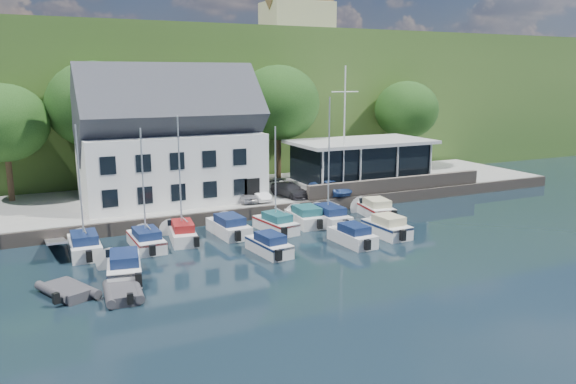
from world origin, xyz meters
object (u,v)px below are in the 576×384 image
car_white (257,194)px  boat_r1_5 (305,215)px  boat_r2_2 (269,243)px  boat_r1_7 (375,207)px  boat_r2_4 (387,225)px  flagpole (344,130)px  boat_r2_0 (124,264)px  club_pavilion (361,162)px  dinghy_0 (68,289)px  boat_r1_6 (329,166)px  dinghy_1 (123,291)px  harbor_building (170,147)px  car_blue (331,187)px  boat_r1_1 (143,187)px  car_silver (244,195)px  boat_r1_2 (180,180)px  boat_r1_4 (275,173)px  boat_r1_3 (229,225)px  boat_r1_0 (80,185)px  boat_r2_3 (352,234)px  car_dgrey (290,190)px

car_white → boat_r1_5: bearing=-74.5°
car_white → boat_r2_2: 11.06m
boat_r1_7 → boat_r2_4: (-2.49, -5.11, 0.03)m
flagpole → boat_r2_0: flagpole is taller
club_pavilion → dinghy_0: 31.50m
boat_r1_6 → dinghy_1: size_ratio=2.80×
harbor_building → car_blue: bearing=-16.6°
car_white → car_blue: car_blue is taller
boat_r1_1 → boat_r2_0: 6.36m
harbor_building → dinghy_0: (-9.41, -15.78, -4.97)m
car_white → boat_r1_5: 5.57m
car_white → boat_r1_6: 7.28m
boat_r1_6 → boat_r2_2: 9.24m
car_silver → boat_r1_2: 8.94m
harbor_building → club_pavilion: (18.00, -0.50, -2.30)m
boat_r1_1 → boat_r1_5: 12.57m
club_pavilion → dinghy_0: bearing=-150.9°
boat_r2_0 → boat_r1_4: bearing=32.1°
car_silver → boat_r1_3: 6.36m
boat_r1_0 → dinghy_0: boat_r1_0 is taller
boat_r2_3 → dinghy_1: 15.75m
boat_r2_2 → boat_r2_4: bearing=-6.1°
car_silver → boat_r2_0: car_silver is taller
harbor_building → boat_r1_1: harbor_building is taller
car_dgrey → boat_r1_0: size_ratio=0.46×
club_pavilion → boat_r2_4: 14.74m
boat_r1_6 → club_pavilion: bearing=46.4°
boat_r1_5 → boat_r1_7: bearing=2.9°
car_dgrey → harbor_building: bearing=149.1°
boat_r1_3 → boat_r2_2: size_ratio=1.16×
club_pavilion → boat_r2_3: 16.88m
boat_r1_3 → boat_r1_6: 8.70m
boat_r1_0 → boat_r1_6: bearing=0.4°
flagpole → boat_r1_0: (-22.14, -5.36, -2.00)m
harbor_building → boat_r2_4: 18.64m
boat_r2_2 → club_pavilion: bearing=34.1°
car_silver → dinghy_1: 18.47m
boat_r1_1 → boat_r1_6: size_ratio=0.92×
flagpole → boat_r1_0: size_ratio=1.22×
dinghy_1 → boat_r1_7: bearing=26.4°
car_silver → boat_r2_4: (6.69, -10.42, -0.81)m
boat_r1_0 → dinghy_0: size_ratio=2.75×
boat_r2_0 → boat_r2_4: size_ratio=1.16×
flagpole → boat_r1_6: size_ratio=1.22×
car_dgrey → boat_r1_6: size_ratio=0.46×
flagpole → boat_r2_3: size_ratio=2.02×
boat_r1_5 → car_white: bearing=111.4°
boat_r1_3 → boat_r1_6: boat_r1_6 is taller
boat_r2_4 → boat_r2_2: bearing=177.8°
car_blue → boat_r2_2: (-10.15, -9.97, -0.95)m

